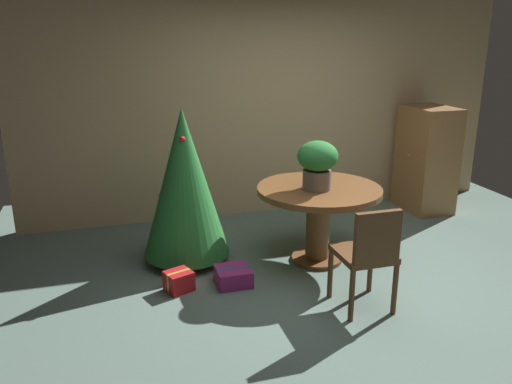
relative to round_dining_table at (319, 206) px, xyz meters
name	(u,v)px	position (x,y,z in m)	size (l,w,h in m)	color
ground_plane	(345,286)	(0.03, -0.59, -0.58)	(6.60, 6.60, 0.00)	slate
back_wall_panel	(270,108)	(0.03, 1.61, 0.72)	(6.00, 0.10, 2.60)	tan
round_dining_table	(319,206)	(0.00, 0.00, 0.00)	(1.19, 1.19, 0.76)	brown
flower_vase	(318,162)	(-0.05, -0.06, 0.45)	(0.38, 0.38, 0.46)	#665B51
wooden_chair_near	(368,252)	(0.00, -1.00, -0.07)	(0.42, 0.44, 0.89)	brown
holiday_tree	(185,183)	(-1.23, 0.37, 0.23)	(0.84, 0.84, 1.52)	brown
gift_box_purple	(233,276)	(-0.92, -0.25, -0.50)	(0.31, 0.30, 0.15)	#9E287A
gift_box_red	(179,281)	(-1.41, -0.23, -0.49)	(0.28, 0.26, 0.18)	red
wooden_cabinet	(426,159)	(1.92, 1.08, 0.08)	(0.53, 0.71, 1.31)	#9E6B3D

